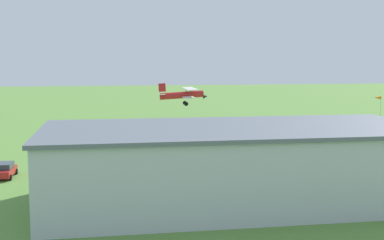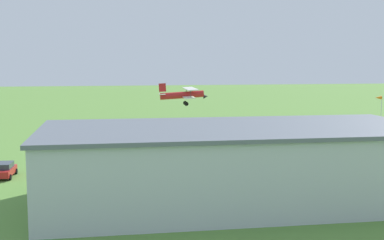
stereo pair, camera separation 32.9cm
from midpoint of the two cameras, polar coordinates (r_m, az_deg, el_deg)
ground_plane at (r=81.05m, az=1.77°, el=-2.57°), size 400.00×400.00×0.00m
hangar at (r=47.07m, az=4.84°, el=-4.91°), size 35.39×16.59×6.96m
biplane at (r=80.28m, az=-1.04°, el=2.88°), size 7.81×9.02×3.52m
car_blue at (r=65.98m, az=14.77°, el=-4.14°), size 2.25×4.42×1.61m
car_silver at (r=60.02m, az=-13.70°, el=-5.18°), size 2.64×4.87×1.55m
car_red at (r=60.61m, az=-20.33°, el=-5.26°), size 2.25×4.60×1.65m
person_crossing_taxiway at (r=63.86m, az=-14.45°, el=-4.49°), size 0.47×0.47×1.67m
person_watching_takeoff at (r=64.86m, az=-10.11°, el=-4.23°), size 0.54×0.54×1.63m
windsock at (r=95.33m, az=19.95°, el=2.04°), size 1.45×0.81×6.85m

